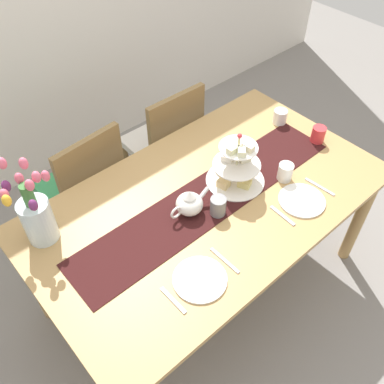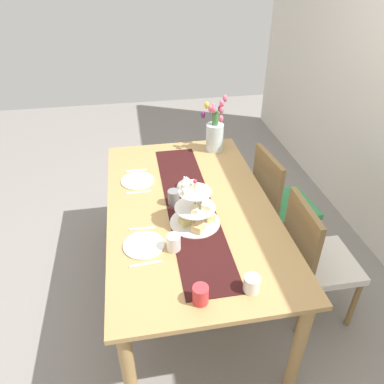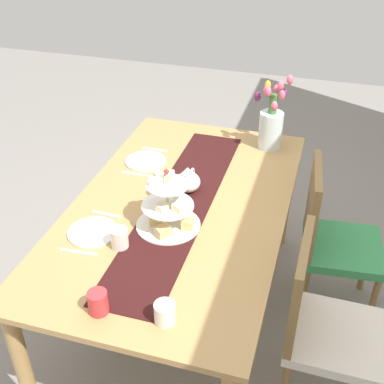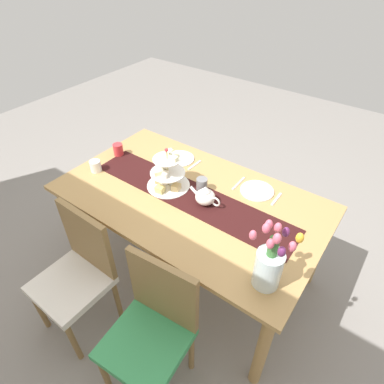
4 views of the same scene
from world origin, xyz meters
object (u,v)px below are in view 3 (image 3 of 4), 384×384
at_px(chair_left, 330,236).
at_px(fork_right, 106,214).
at_px(cream_jug, 165,313).
at_px(tiered_cake_stand, 168,210).
at_px(knife_right, 78,252).
at_px(dining_table, 181,219).
at_px(fork_left, 155,150).
at_px(dinner_plate_left, 146,161).
at_px(knife_left, 136,174).
at_px(mug_orange, 98,302).
at_px(dinner_plate_right, 93,232).
at_px(mug_grey, 164,189).
at_px(chair_right, 321,322).
at_px(tulip_vase, 271,124).
at_px(teapot, 188,181).
at_px(mug_white_text, 120,238).

height_order(chair_left, fork_right, chair_left).
distance_m(cream_jug, fork_right, 0.74).
xyz_separation_m(tiered_cake_stand, knife_right, (0.29, -0.32, -0.09)).
relative_size(dining_table, fork_left, 11.94).
relative_size(dinner_plate_left, knife_left, 1.35).
height_order(tiered_cake_stand, fork_right, tiered_cake_stand).
xyz_separation_m(dining_table, chair_left, (-0.30, 0.75, -0.17)).
xyz_separation_m(fork_left, mug_orange, (1.25, 0.23, 0.04)).
xyz_separation_m(dinner_plate_right, mug_grey, (-0.36, 0.22, 0.05)).
bearing_deg(dining_table, tiered_cake_stand, 0.95).
relative_size(cream_jug, fork_left, 0.57).
relative_size(chair_left, chair_right, 1.00).
bearing_deg(tulip_vase, dinner_plate_left, -59.54).
height_order(tiered_cake_stand, dinner_plate_right, tiered_cake_stand).
height_order(chair_right, knife_left, chair_right).
height_order(chair_left, tulip_vase, tulip_vase).
relative_size(teapot, knife_left, 1.40).
distance_m(cream_jug, fork_left, 1.32).
height_order(dinner_plate_left, mug_grey, mug_grey).
relative_size(knife_left, mug_white_text, 1.79).
bearing_deg(fork_right, dinner_plate_right, 0.00).
distance_m(knife_left, dinner_plate_right, 0.53).
distance_m(chair_left, dinner_plate_left, 1.10).
distance_m(tulip_vase, dinner_plate_left, 0.76).
bearing_deg(chair_left, knife_left, -84.43).
bearing_deg(mug_white_text, cream_jug, 43.36).
bearing_deg(teapot, knife_right, -27.49).
relative_size(chair_right, mug_white_text, 9.58).
relative_size(tiered_cake_stand, tulip_vase, 0.69).
distance_m(fork_right, knife_right, 0.29).
height_order(cream_jug, fork_left, cream_jug).
relative_size(knife_left, mug_orange, 1.79).
height_order(chair_right, mug_white_text, chair_right).
relative_size(dining_table, mug_orange, 18.85).
bearing_deg(tulip_vase, mug_white_text, -23.39).
relative_size(chair_right, tiered_cake_stand, 2.99).
bearing_deg(mug_orange, chair_right, 117.93).
xyz_separation_m(dinner_plate_left, knife_right, (0.82, 0.00, -0.00)).
bearing_deg(mug_grey, dinner_plate_right, -30.80).
distance_m(dinner_plate_right, mug_white_text, 0.17).
height_order(teapot, mug_orange, teapot).
distance_m(tiered_cake_stand, fork_right, 0.33).
height_order(tiered_cake_stand, mug_orange, tiered_cake_stand).
xyz_separation_m(tiered_cake_stand, mug_white_text, (0.20, -0.16, -0.05)).
bearing_deg(knife_left, chair_left, 95.57).
xyz_separation_m(tulip_vase, mug_orange, (1.48, -0.40, -0.10)).
height_order(dining_table, mug_grey, mug_grey).
height_order(knife_right, mug_grey, mug_grey).
xyz_separation_m(chair_right, mug_orange, (0.44, -0.83, 0.31)).
bearing_deg(fork_right, cream_jug, 41.65).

